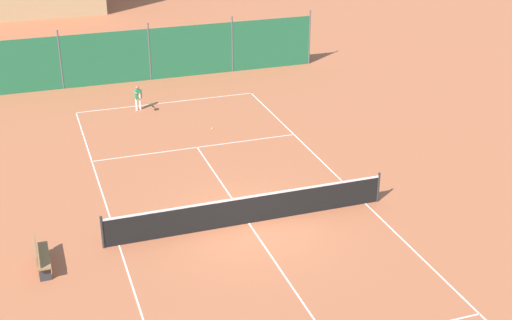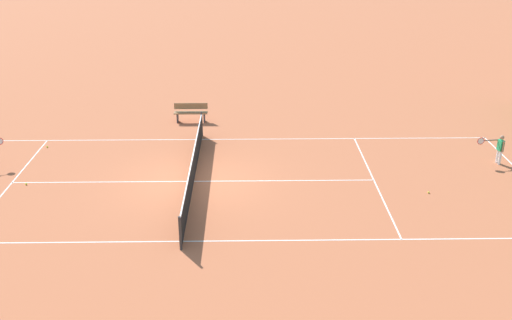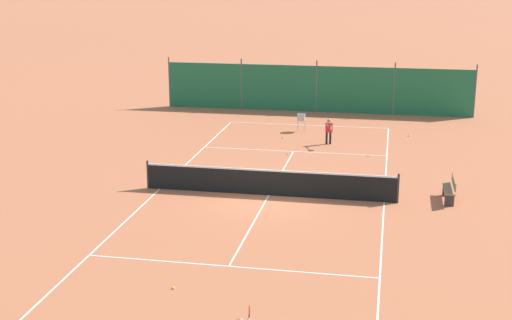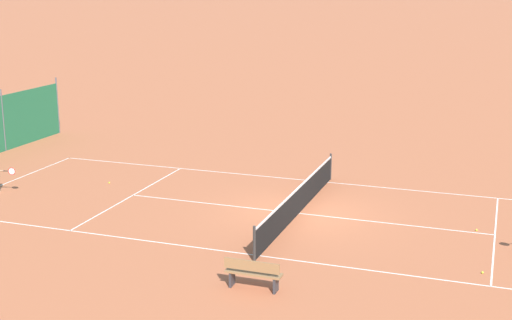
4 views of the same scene
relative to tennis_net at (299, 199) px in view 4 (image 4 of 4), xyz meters
The scene contains 7 objects.
ground_plane 0.50m from the tennis_net, ahead, with size 600.00×600.00×0.00m, color #B7603D.
court_line_markings 0.50m from the tennis_net, ahead, with size 8.25×23.85×0.01m.
tennis_net is the anchor object (origin of this frame).
tennis_ball_far_corner 5.86m from the tennis_net, 88.19° to the right, with size 0.07×0.07×0.07m, color #CCE033.
tennis_ball_mid_court 7.00m from the tennis_net, 118.23° to the right, with size 0.07×0.07×0.07m, color #CCE033.
tennis_ball_by_net_left 8.14m from the tennis_net, 82.37° to the left, with size 0.07×0.07×0.07m, color #CCE033.
courtside_bench 6.37m from the tennis_net, behind, with size 0.36×1.50×0.84m.
Camera 4 is at (-22.36, -6.33, 7.76)m, focal length 50.00 mm.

